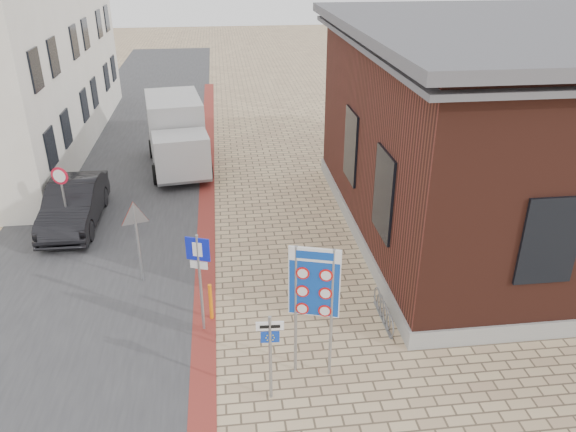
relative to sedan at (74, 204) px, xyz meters
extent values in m
plane|color=tan|center=(6.50, -8.94, -0.77)|extent=(120.00, 120.00, 0.00)
cube|color=#38383A|center=(1.00, 6.06, -0.76)|extent=(7.00, 60.00, 0.02)
cube|color=maroon|center=(4.50, 1.06, -0.75)|extent=(0.60, 40.00, 0.02)
cube|color=gray|center=(15.50, -1.94, -0.52)|extent=(12.15, 12.15, 0.50)
cube|color=#4A2018|center=(15.50, -1.94, 2.73)|extent=(12.00, 12.00, 6.00)
cube|color=#545459|center=(15.50, -1.94, 5.88)|extent=(13.00, 13.00, 0.30)
cube|color=#545459|center=(15.50, -1.94, 5.48)|extent=(12.70, 12.70, 0.15)
cube|color=black|center=(9.48, -4.94, 2.03)|extent=(0.12, 1.60, 2.40)
cube|color=black|center=(9.48, -0.94, 2.03)|extent=(0.12, 1.60, 2.40)
cube|color=black|center=(12.50, -7.96, 2.03)|extent=(1.40, 0.12, 2.20)
cube|color=black|center=(-0.98, 1.86, 1.43)|extent=(0.10, 1.10, 1.40)
cube|color=black|center=(-0.98, 4.26, 1.43)|extent=(0.10, 1.10, 1.40)
cube|color=black|center=(-0.98, 1.86, 4.23)|extent=(0.10, 1.10, 1.40)
cube|color=black|center=(-0.98, 4.26, 4.23)|extent=(0.10, 1.10, 1.40)
cube|color=silver|center=(-4.50, 9.06, 3.63)|extent=(7.00, 6.00, 8.80)
cube|color=black|center=(-0.98, 7.86, 1.43)|extent=(0.10, 1.10, 1.40)
cube|color=black|center=(-0.98, 10.26, 1.43)|extent=(0.10, 1.10, 1.40)
cube|color=black|center=(-0.98, 7.86, 4.23)|extent=(0.10, 1.10, 1.40)
cube|color=black|center=(-0.98, 10.26, 4.23)|extent=(0.10, 1.10, 1.40)
cube|color=silver|center=(-4.50, 15.06, 3.23)|extent=(7.00, 6.00, 8.00)
cube|color=black|center=(-0.98, 13.86, 1.43)|extent=(0.10, 1.10, 1.40)
cube|color=black|center=(-0.98, 16.26, 1.43)|extent=(0.10, 1.10, 1.40)
cube|color=black|center=(-0.98, 13.86, 4.23)|extent=(0.10, 1.10, 1.40)
cube|color=black|center=(-0.98, 16.26, 4.23)|extent=(0.10, 1.10, 1.40)
torus|color=slate|center=(9.15, -7.34, -0.49)|extent=(0.04, 0.60, 0.60)
torus|color=slate|center=(9.15, -7.04, -0.49)|extent=(0.04, 0.60, 0.60)
torus|color=slate|center=(9.15, -6.74, -0.49)|extent=(0.04, 0.60, 0.60)
torus|color=slate|center=(9.15, -6.44, -0.49)|extent=(0.04, 0.60, 0.60)
torus|color=slate|center=(9.15, -6.14, -0.49)|extent=(0.04, 0.60, 0.60)
cube|color=slate|center=(9.15, -6.74, -0.75)|extent=(0.08, 1.60, 0.04)
imported|color=black|center=(0.00, 0.00, 0.00)|extent=(1.63, 4.65, 1.53)
cube|color=slate|center=(3.30, 5.10, -0.31)|extent=(2.89, 5.77, 0.26)
cube|color=silver|center=(3.57, 3.18, 0.51)|extent=(2.37, 2.02, 1.64)
cube|color=black|center=(3.67, 2.42, 0.82)|extent=(1.94, 0.35, 0.82)
cube|color=silver|center=(3.17, 6.01, 1.03)|extent=(2.74, 3.96, 2.25)
cylinder|color=black|center=(2.46, 3.33, -0.36)|extent=(0.37, 0.85, 0.82)
cylinder|color=black|center=(4.59, 3.63, -0.36)|extent=(0.37, 0.85, 0.82)
cylinder|color=black|center=(2.01, 6.58, -0.36)|extent=(0.37, 0.85, 0.82)
cylinder|color=black|center=(4.14, 6.87, -0.36)|extent=(0.37, 0.85, 0.82)
cylinder|color=gray|center=(6.62, -8.33, 0.87)|extent=(0.07, 0.07, 3.27)
cylinder|color=gray|center=(7.38, -8.56, 0.87)|extent=(0.07, 0.07, 3.27)
cube|color=white|center=(7.00, -8.44, 1.65)|extent=(1.08, 0.37, 1.68)
cube|color=#0E40A9|center=(7.00, -8.44, 1.65)|extent=(1.04, 0.36, 1.63)
cube|color=white|center=(7.00, -8.44, 2.33)|extent=(1.04, 0.36, 0.32)
cylinder|color=gray|center=(5.98, -9.13, 0.30)|extent=(0.07, 0.07, 2.13)
cube|color=white|center=(5.98, -9.13, 1.13)|extent=(0.58, 0.07, 0.20)
cube|color=#0F38B7|center=(5.98, -9.13, 0.85)|extent=(0.39, 0.06, 0.26)
cylinder|color=gray|center=(4.50, -6.56, 0.60)|extent=(0.07, 0.07, 2.73)
cube|color=#0F1CBD|center=(4.50, -6.56, 1.58)|extent=(0.58, 0.25, 0.60)
cube|color=white|center=(4.50, -6.56, 1.14)|extent=(0.42, 0.19, 0.20)
cylinder|color=gray|center=(2.70, -4.04, 0.44)|extent=(0.07, 0.07, 2.41)
cylinder|color=gray|center=(0.00, -0.94, 0.47)|extent=(0.07, 0.07, 2.48)
cylinder|color=red|center=(0.00, -0.94, 1.43)|extent=(0.57, 0.21, 0.59)
cylinder|color=orange|center=(4.70, -6.14, -0.24)|extent=(0.12, 0.12, 1.06)
camera|label=1|loc=(5.23, -18.36, 8.15)|focal=35.00mm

